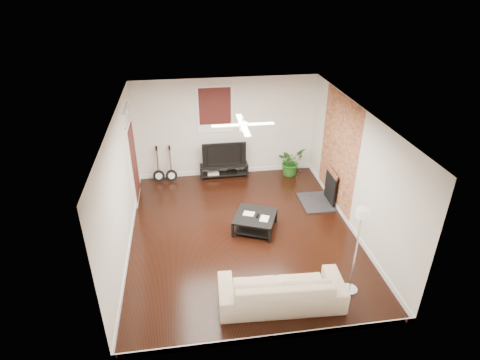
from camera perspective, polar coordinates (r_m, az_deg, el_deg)
The scene contains 14 objects.
room at distance 8.40m, azimuth 0.40°, elevation 0.22°, with size 5.01×6.01×2.81m.
brick_accent at distance 9.90m, azimuth 13.90°, elevation 3.91°, with size 0.02×2.20×2.80m, color brown.
fireplace at distance 10.22m, azimuth 11.79°, elevation -0.96°, with size 0.80×1.10×0.92m, color black.
window_back at distance 10.87m, azimuth -3.61°, elevation 10.02°, with size 1.00×0.06×1.30m, color black.
door_left at distance 10.18m, azimuth -15.14°, elevation 3.50°, with size 0.08×1.00×2.50m, color white.
tv_stand at distance 11.39m, azimuth -2.29°, elevation 1.35°, with size 1.36×0.36×0.38m, color black.
tv at distance 11.17m, azimuth -2.35°, elevation 3.88°, with size 1.22×0.16×0.70m, color black.
coffee_table at distance 9.16m, azimuth 2.18°, elevation -6.07°, with size 0.89×0.89×0.37m, color black.
sofa at distance 7.34m, azimuth 5.91°, elevation -15.17°, with size 2.22×0.87×0.65m, color tan.
floor_lamp at distance 7.44m, azimuth 16.25°, elevation -9.82°, with size 0.30×0.30×1.81m, color silver, non-canonical shape.
potted_plant at distance 11.51m, azimuth 7.25°, elevation 2.65°, with size 0.74×0.64×0.82m, color #22621C.
guitar_left at distance 11.20m, azimuth -11.70°, elevation 2.10°, with size 0.32×0.22×1.03m, color black, non-canonical shape.
guitar_right at distance 11.16m, azimuth -9.91°, elevation 2.16°, with size 0.32×0.22×1.03m, color black, non-canonical shape.
ceiling_fan at distance 7.91m, azimuth 0.43°, elevation 7.91°, with size 1.24×1.24×0.32m, color white, non-canonical shape.
Camera 1 is at (-1.14, -7.32, 5.37)m, focal length 29.80 mm.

